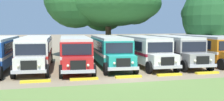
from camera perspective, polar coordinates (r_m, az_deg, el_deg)
name	(u,v)px	position (r m, az deg, el deg)	size (l,w,h in m)	color
ground_plane	(127,77)	(20.43, 3.27, -5.57)	(220.00, 220.00, 0.00)	#937F60
parked_bus_slot_2	(36,51)	(25.44, -15.66, -0.05)	(3.35, 10.94, 2.82)	silver
parked_bus_slot_3	(75,51)	(24.82, -7.82, -0.03)	(3.45, 10.96, 2.82)	red
parked_bus_slot_4	(110,49)	(25.89, -0.50, 0.22)	(3.30, 10.93, 2.82)	teal
parked_bus_slot_5	(142,49)	(26.77, 6.32, 0.35)	(2.81, 10.86, 2.82)	silver
parked_bus_slot_6	(172,48)	(27.98, 12.53, 0.47)	(3.09, 10.89, 2.82)	#9E9993
parked_bus_slot_7	(202,47)	(29.97, 18.27, 0.63)	(2.71, 10.84, 2.82)	orange
curb_wheelstop_2	(36,81)	(19.20, -15.73, -6.22)	(2.00, 0.36, 0.15)	yellow
curb_wheelstop_3	(84,79)	(19.41, -5.87, -5.93)	(2.00, 0.36, 0.15)	yellow
curb_wheelstop_4	(129,77)	(20.18, 3.49, -5.49)	(2.00, 0.36, 0.15)	yellow
curb_wheelstop_5	(169,75)	(21.43, 11.95, -4.97)	(2.00, 0.36, 0.15)	yellow
curb_wheelstop_6	(207,73)	(23.09, 19.33, -4.42)	(2.00, 0.36, 0.15)	yellow
broad_shade_tree	(104,3)	(35.76, -1.59, 9.92)	(15.47, 14.55, 11.11)	brown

